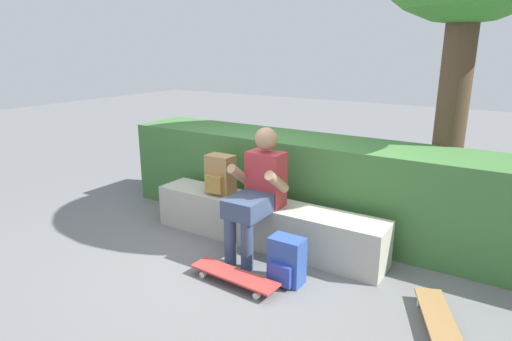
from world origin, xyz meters
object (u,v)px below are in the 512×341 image
(skateboard_near_person, at_px, (234,276))
(skateboard_beside_bench, at_px, (439,321))
(backpack_on_ground, at_px, (286,261))
(backpack_on_bench, at_px, (220,175))
(person_skater, at_px, (258,189))
(bench_main, at_px, (264,223))

(skateboard_near_person, distance_m, skateboard_beside_bench, 1.57)
(skateboard_near_person, xyz_separation_m, backpack_on_ground, (0.35, 0.25, 0.12))
(skateboard_near_person, height_order, backpack_on_bench, backpack_on_bench)
(skateboard_beside_bench, relative_size, backpack_on_bench, 2.04)
(person_skater, xyz_separation_m, skateboard_beside_bench, (1.69, -0.33, -0.56))
(bench_main, distance_m, person_skater, 0.47)
(skateboard_near_person, bearing_deg, bench_main, 104.06)
(skateboard_near_person, relative_size, backpack_on_ground, 2.03)
(bench_main, distance_m, skateboard_near_person, 0.83)
(backpack_on_bench, bearing_deg, skateboard_beside_bench, -13.02)
(person_skater, distance_m, backpack_on_ground, 0.75)
(bench_main, height_order, person_skater, person_skater)
(person_skater, bearing_deg, skateboard_near_person, -76.51)
(backpack_on_bench, height_order, backpack_on_ground, backpack_on_bench)
(skateboard_beside_bench, bearing_deg, backpack_on_bench, 166.98)
(person_skater, relative_size, skateboard_near_person, 1.47)
(bench_main, relative_size, person_skater, 2.05)
(skateboard_near_person, relative_size, skateboard_beside_bench, 0.99)
(person_skater, height_order, backpack_on_ground, person_skater)
(person_skater, distance_m, backpack_on_bench, 0.61)
(backpack_on_bench, relative_size, backpack_on_ground, 1.00)
(backpack_on_bench, bearing_deg, bench_main, 1.03)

